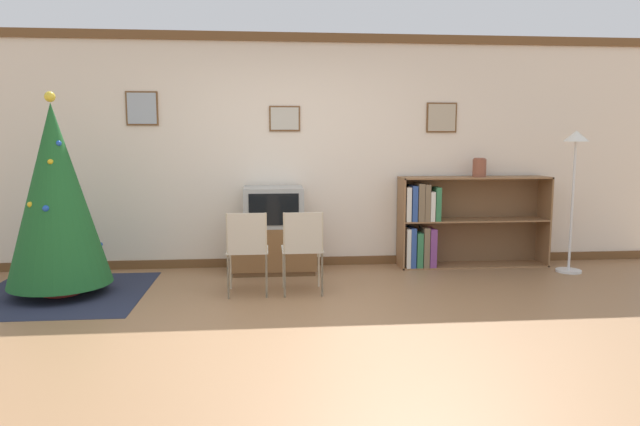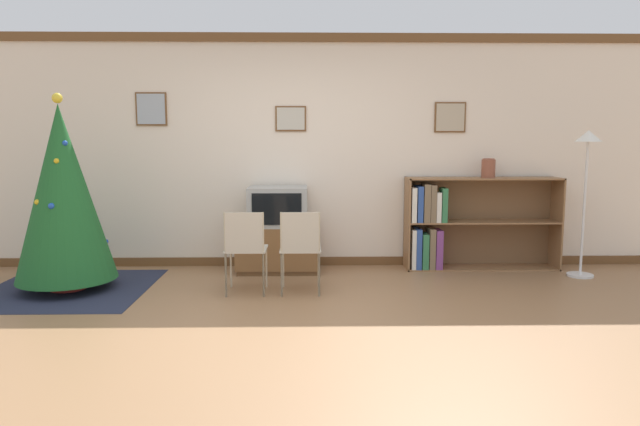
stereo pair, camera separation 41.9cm
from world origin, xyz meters
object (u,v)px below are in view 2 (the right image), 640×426
(television, at_px, (278,206))
(bookshelf, at_px, (454,225))
(folding_chair_left, at_px, (245,247))
(tv_console, at_px, (278,248))
(folding_chair_right, at_px, (300,246))
(christmas_tree, at_px, (63,194))
(standing_lamp, at_px, (587,165))
(vase, at_px, (488,168))

(television, bearing_deg, bookshelf, 2.85)
(television, distance_m, folding_chair_left, 1.04)
(tv_console, relative_size, folding_chair_right, 1.14)
(christmas_tree, height_order, tv_console, christmas_tree)
(television, height_order, folding_chair_right, television)
(folding_chair_left, bearing_deg, television, 74.67)
(folding_chair_right, bearing_deg, folding_chair_left, 180.00)
(folding_chair_left, bearing_deg, bookshelf, 25.03)
(folding_chair_left, bearing_deg, standing_lamp, 10.25)
(christmas_tree, bearing_deg, bookshelf, 11.81)
(christmas_tree, xyz_separation_m, folding_chair_right, (2.34, -0.21, -0.50))
(christmas_tree, xyz_separation_m, television, (2.08, 0.76, -0.22))
(christmas_tree, relative_size, vase, 8.77)
(folding_chair_right, bearing_deg, christmas_tree, 174.80)
(vase, height_order, standing_lamp, standing_lamp)
(tv_console, bearing_deg, folding_chair_right, -74.71)
(folding_chair_left, height_order, folding_chair_right, same)
(folding_chair_right, bearing_deg, tv_console, 105.29)
(tv_console, distance_m, standing_lamp, 3.49)
(folding_chair_right, bearing_deg, standing_lamp, 11.98)
(tv_console, bearing_deg, christmas_tree, -159.89)
(tv_console, relative_size, television, 1.42)
(bookshelf, xyz_separation_m, vase, (0.38, -0.01, 0.66))
(christmas_tree, distance_m, standing_lamp, 5.44)
(christmas_tree, relative_size, folding_chair_right, 2.36)
(tv_console, height_order, vase, vase)
(vase, relative_size, standing_lamp, 0.14)
(bookshelf, relative_size, vase, 7.98)
(tv_console, xyz_separation_m, television, (0.00, -0.00, 0.48))
(bookshelf, distance_m, vase, 0.76)
(television, bearing_deg, standing_lamp, -5.46)
(folding_chair_left, bearing_deg, tv_console, 74.71)
(folding_chair_left, height_order, standing_lamp, standing_lamp)
(tv_console, xyz_separation_m, standing_lamp, (3.34, -0.32, 0.96))
(folding_chair_right, bearing_deg, vase, 26.39)
(folding_chair_right, distance_m, bookshelf, 2.06)
(christmas_tree, xyz_separation_m, standing_lamp, (5.42, 0.44, 0.25))
(christmas_tree, distance_m, tv_console, 2.32)
(folding_chair_right, height_order, standing_lamp, standing_lamp)
(television, bearing_deg, folding_chair_right, -74.67)
(tv_console, distance_m, bookshelf, 2.05)
(christmas_tree, height_order, standing_lamp, christmas_tree)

